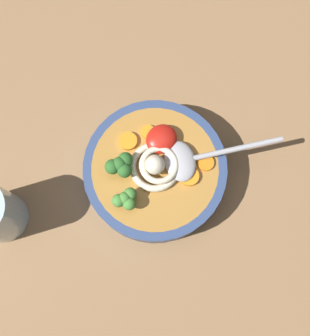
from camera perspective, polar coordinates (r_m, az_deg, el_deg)
The scene contains 11 objects.
table_slab at distance 68.61cm, azimuth 3.76°, elevation -0.64°, with size 133.41×133.41×3.01cm, color #936D47.
soup_bowl at distance 64.32cm, azimuth 0.00°, elevation -0.49°, with size 20.70×20.70×5.00cm.
noodle_pile at distance 61.01cm, azimuth 0.14°, elevation 0.29°, with size 8.00×7.84×3.22cm.
soup_spoon at distance 61.64cm, azimuth 4.55°, elevation 1.17°, with size 16.78×11.10×1.60cm.
chili_sauce_dollop at distance 62.00cm, azimuth 0.84°, elevation 3.82°, with size 4.62×4.16×2.08cm, color red.
broccoli_floret_far at distance 59.42cm, azimuth -3.85°, elevation -4.09°, with size 3.61×3.11×2.86cm.
broccoli_floret_near_spoon at distance 60.12cm, azimuth -4.54°, elevation 0.36°, with size 4.16×3.58×3.29cm.
carrot_slice_extra_a at distance 63.10cm, azimuth -0.94°, elevation 4.73°, with size 2.07×2.07×0.57cm, color orange.
carrot_slice_right at distance 62.34cm, azimuth 6.64°, elevation 0.68°, with size 2.39×2.39×0.43cm, color orange.
carrot_slice_front at distance 61.57cm, azimuth 4.52°, elevation -1.10°, with size 2.74×2.74×0.63cm, color orange.
carrot_slice_rear at distance 62.78cm, azimuth -3.56°, elevation 3.55°, with size 2.66×2.66×0.65cm, color orange.
Camera 1 is at (-13.05, -8.24, 68.36)cm, focal length 46.59 mm.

